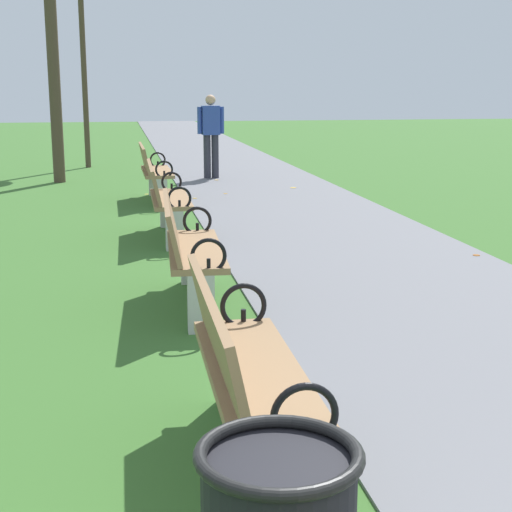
# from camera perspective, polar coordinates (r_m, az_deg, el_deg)

# --- Properties ---
(paved_walkway) EXTENTS (2.89, 44.00, 0.02)m
(paved_walkway) POSITION_cam_1_polar(r_m,az_deg,el_deg) (18.70, -2.40, 6.91)
(paved_walkway) COLOR slate
(paved_walkway) RESTS_ON ground
(park_bench_2) EXTENTS (0.48, 1.60, 0.90)m
(park_bench_2) POSITION_cam_1_polar(r_m,az_deg,el_deg) (3.72, -0.85, -8.57)
(park_bench_2) COLOR #93704C
(park_bench_2) RESTS_ON ground
(park_bench_3) EXTENTS (0.55, 1.62, 0.90)m
(park_bench_3) POSITION_cam_1_polar(r_m,az_deg,el_deg) (6.46, -4.97, 0.51)
(park_bench_3) COLOR #93704C
(park_bench_3) RESTS_ON ground
(park_bench_4) EXTENTS (0.49, 1.61, 0.90)m
(park_bench_4) POSITION_cam_1_polar(r_m,az_deg,el_deg) (9.42, -6.65, 4.24)
(park_bench_4) COLOR #93704C
(park_bench_4) RESTS_ON ground
(park_bench_5) EXTENTS (0.49, 1.60, 0.90)m
(park_bench_5) POSITION_cam_1_polar(r_m,az_deg,el_deg) (12.45, -7.54, 6.21)
(park_bench_5) COLOR #93704C
(park_bench_5) RESTS_ON ground
(pedestrian_walking) EXTENTS (0.53, 0.24, 1.62)m
(pedestrian_walking) POSITION_cam_1_polar(r_m,az_deg,el_deg) (15.36, -3.35, 9.12)
(pedestrian_walking) COLOR #2D2D38
(pedestrian_walking) RESTS_ON paved_walkway
(scattered_leaves) EXTENTS (3.66, 14.43, 0.02)m
(scattered_leaves) POSITION_cam_1_polar(r_m,az_deg,el_deg) (7.16, 5.81, -2.18)
(scattered_leaves) COLOR #BC842D
(scattered_leaves) RESTS_ON ground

